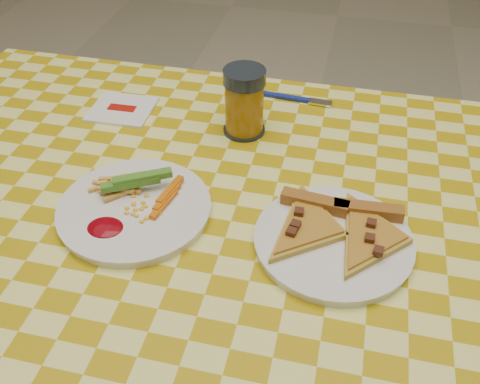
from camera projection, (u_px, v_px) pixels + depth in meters
name	position (u px, v px, depth m)	size (l,w,h in m)	color
table	(231.00, 255.00, 0.84)	(1.28, 0.88, 0.76)	white
plate_left	(135.00, 210.00, 0.80)	(0.23, 0.23, 0.01)	white
plate_right	(333.00, 242.00, 0.75)	(0.22, 0.22, 0.01)	white
fries_veggies	(132.00, 195.00, 0.80)	(0.16, 0.15, 0.04)	#EDB14B
pizza_slices	(337.00, 228.00, 0.75)	(0.22, 0.21, 0.02)	gold
drink_glass	(244.00, 102.00, 0.93)	(0.08, 0.08, 0.12)	black
napkin	(122.00, 109.00, 1.02)	(0.12, 0.11, 0.01)	white
fork	(297.00, 99.00, 1.05)	(0.14, 0.03, 0.01)	navy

